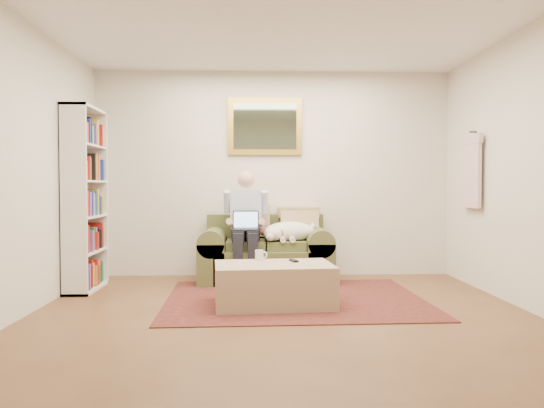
{
  "coord_description": "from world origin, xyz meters",
  "views": [
    {
      "loc": [
        -0.24,
        -4.27,
        1.13
      ],
      "look_at": [
        -0.05,
        1.38,
        0.95
      ],
      "focal_mm": 35.0,
      "sensor_mm": 36.0,
      "label": 1
    }
  ],
  "objects": [
    {
      "name": "bookshelf",
      "position": [
        -2.1,
        1.6,
        1.0
      ],
      "size": [
        0.28,
        0.8,
        2.0
      ],
      "primitive_type": null,
      "color": "white",
      "rests_on": "room_shell"
    },
    {
      "name": "wall_mirror",
      "position": [
        -0.11,
        2.47,
        1.9
      ],
      "size": [
        0.94,
        0.04,
        0.72
      ],
      "color": "gold",
      "rests_on": "room_shell"
    },
    {
      "name": "sofa",
      "position": [
        -0.11,
        2.07,
        0.27
      ],
      "size": [
        1.57,
        0.8,
        0.94
      ],
      "color": "#4B512A",
      "rests_on": "room_shell"
    },
    {
      "name": "coffee_mug",
      "position": [
        -0.19,
        1.0,
        0.45
      ],
      "size": [
        0.08,
        0.08,
        0.1
      ],
      "primitive_type": "cylinder",
      "color": "white",
      "rests_on": "ottoman"
    },
    {
      "name": "laptop",
      "position": [
        -0.34,
        1.86,
        0.69
      ],
      "size": [
        0.31,
        0.24,
        0.22
      ],
      "color": "black",
      "rests_on": "seated_man"
    },
    {
      "name": "room_shell",
      "position": [
        0.0,
        0.35,
        1.3
      ],
      "size": [
        4.51,
        5.0,
        2.61
      ],
      "color": "brown",
      "rests_on": "ground"
    },
    {
      "name": "seated_man",
      "position": [
        -0.34,
        1.92,
        0.66
      ],
      "size": [
        0.52,
        0.74,
        1.32
      ],
      "primitive_type": null,
      "color": "#8CA6D8",
      "rests_on": "sofa"
    },
    {
      "name": "ottoman",
      "position": [
        -0.06,
        0.73,
        0.2
      ],
      "size": [
        1.16,
        0.79,
        0.4
      ],
      "primitive_type": "cube",
      "rotation": [
        0.0,
        0.0,
        0.08
      ],
      "color": "tan",
      "rests_on": "room_shell"
    },
    {
      "name": "hanging_shirt",
      "position": [
        2.19,
        1.6,
        1.35
      ],
      "size": [
        0.06,
        0.52,
        0.9
      ],
      "primitive_type": null,
      "color": "beige",
      "rests_on": "room_shell"
    },
    {
      "name": "tv_remote",
      "position": [
        0.14,
        0.87,
        0.41
      ],
      "size": [
        0.09,
        0.16,
        0.02
      ],
      "primitive_type": "cube",
      "rotation": [
        0.0,
        0.0,
        0.26
      ],
      "color": "black",
      "rests_on": "ottoman"
    },
    {
      "name": "sleeping_dog",
      "position": [
        0.18,
        1.99,
        0.6
      ],
      "size": [
        0.65,
        0.41,
        0.24
      ],
      "primitive_type": null,
      "color": "white",
      "rests_on": "sofa"
    },
    {
      "name": "rug",
      "position": [
        0.16,
        1.02,
        0.01
      ],
      "size": [
        2.62,
        2.13,
        0.01
      ],
      "primitive_type": "cube",
      "rotation": [
        0.0,
        0.0,
        0.03
      ],
      "color": "#341814",
      "rests_on": "room_shell"
    }
  ]
}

